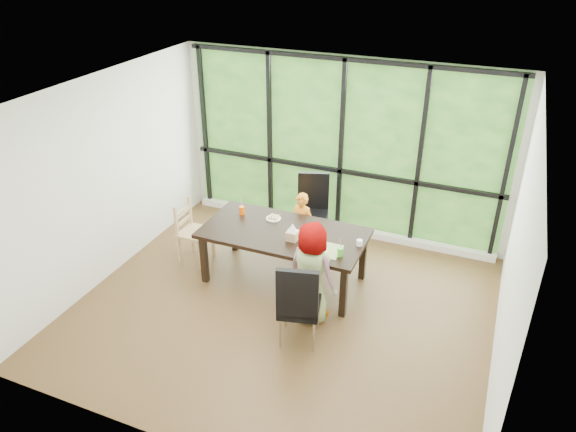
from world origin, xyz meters
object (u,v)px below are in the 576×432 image
object	(u,v)px
plate_far	(274,218)
green_cup	(340,252)
chair_interior_leather	(299,301)
chair_end_beech	(195,232)
child_toddler	(302,226)
dining_table	(284,256)
chair_window_leather	(313,212)
child_older	(313,273)
white_mug	(359,243)
orange_cup	(242,210)
tissue_box	(292,235)
plate_near	(316,249)

from	to	relation	value
plate_far	green_cup	distance (m)	1.24
chair_interior_leather	plate_far	distance (m)	1.59
chair_end_beech	child_toddler	bearing A→B (deg)	-63.65
dining_table	chair_end_beech	distance (m)	1.35
chair_window_leather	dining_table	bearing A→B (deg)	-110.19
dining_table	child_older	size ratio (longest dim) A/B	1.64
dining_table	white_mug	distance (m)	1.08
chair_window_leather	plate_far	xyz separation A→B (m)	(-0.29, -0.77, 0.22)
child_toddler	chair_window_leather	bearing A→B (deg)	97.13
child_toddler	chair_end_beech	bearing A→B (deg)	-143.05
orange_cup	white_mug	xyz separation A→B (m)	(1.72, -0.18, -0.02)
chair_window_leather	chair_interior_leather	size ratio (longest dim) A/B	1.00
child_older	tissue_box	size ratio (longest dim) A/B	9.13
chair_interior_leather	tissue_box	world-z (taller)	chair_interior_leather
dining_table	chair_window_leather	bearing A→B (deg)	88.70
plate_far	chair_end_beech	bearing A→B (deg)	-165.29
child_older	green_cup	world-z (taller)	child_older
plate_far	orange_cup	size ratio (longest dim) A/B	1.76
chair_window_leather	white_mug	size ratio (longest dim) A/B	14.09
white_mug	chair_window_leather	bearing A→B (deg)	134.49
plate_near	orange_cup	size ratio (longest dim) A/B	2.37
white_mug	plate_near	bearing A→B (deg)	-146.05
child_older	dining_table	bearing A→B (deg)	-29.09
chair_interior_leather	child_older	bearing A→B (deg)	-103.92
tissue_box	child_older	bearing A→B (deg)	-45.27
tissue_box	green_cup	bearing A→B (deg)	-11.52
chair_end_beech	green_cup	distance (m)	2.24
chair_interior_leather	white_mug	bearing A→B (deg)	-122.79
chair_end_beech	child_older	world-z (taller)	child_older
plate_far	orange_cup	bearing A→B (deg)	-175.13
chair_end_beech	orange_cup	size ratio (longest dim) A/B	7.75
plate_near	tissue_box	bearing A→B (deg)	161.97
child_toddler	tissue_box	world-z (taller)	child_toddler
chair_window_leather	plate_near	xyz separation A→B (m)	(0.52, -1.30, 0.22)
dining_table	chair_interior_leather	size ratio (longest dim) A/B	1.97
plate_far	white_mug	xyz separation A→B (m)	(1.26, -0.22, 0.03)
plate_near	green_cup	distance (m)	0.31
orange_cup	green_cup	distance (m)	1.65
dining_table	orange_cup	xyz separation A→B (m)	(-0.72, 0.22, 0.43)
child_older	plate_near	xyz separation A→B (m)	(-0.08, 0.34, 0.11)
dining_table	plate_near	distance (m)	0.72
chair_interior_leather	plate_far	bearing A→B (deg)	-69.31
child_toddler	plate_near	distance (m)	1.09
chair_interior_leather	orange_cup	distance (m)	1.86
chair_interior_leather	tissue_box	bearing A→B (deg)	-77.00
chair_end_beech	plate_near	bearing A→B (deg)	-97.34
child_toddler	green_cup	xyz separation A→B (m)	(0.85, -0.93, 0.31)
chair_window_leather	orange_cup	distance (m)	1.13
child_toddler	plate_near	world-z (taller)	child_toddler
chair_interior_leather	white_mug	world-z (taller)	chair_interior_leather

